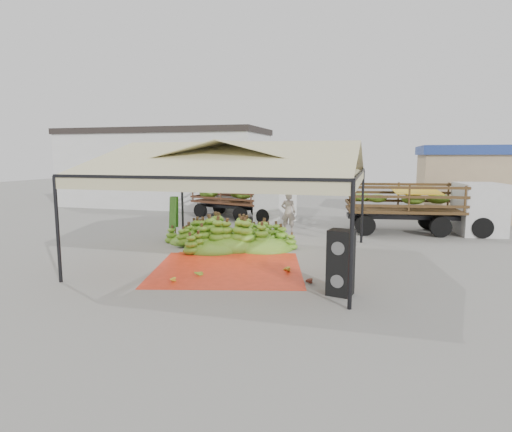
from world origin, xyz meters
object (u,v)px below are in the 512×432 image
(banana_heap, at_px, (231,231))
(vendor, at_px, (288,212))
(truck_right, at_px, (429,202))
(speaker_stack, at_px, (341,263))
(truck_left, at_px, (246,197))

(banana_heap, relative_size, vendor, 2.97)
(vendor, height_order, truck_right, truck_right)
(speaker_stack, bearing_deg, banana_heap, 145.79)
(speaker_stack, bearing_deg, truck_left, 129.85)
(banana_heap, bearing_deg, truck_left, 102.24)
(banana_heap, relative_size, speaker_stack, 3.27)
(vendor, bearing_deg, banana_heap, 61.90)
(speaker_stack, relative_size, vendor, 0.91)
(banana_heap, distance_m, truck_left, 7.26)
(vendor, xyz_separation_m, truck_right, (6.26, 1.48, 0.50))
(banana_heap, relative_size, truck_right, 0.79)
(banana_heap, height_order, speaker_stack, speaker_stack)
(truck_right, bearing_deg, speaker_stack, -115.76)
(vendor, distance_m, truck_right, 6.45)
(speaker_stack, relative_size, truck_right, 0.24)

